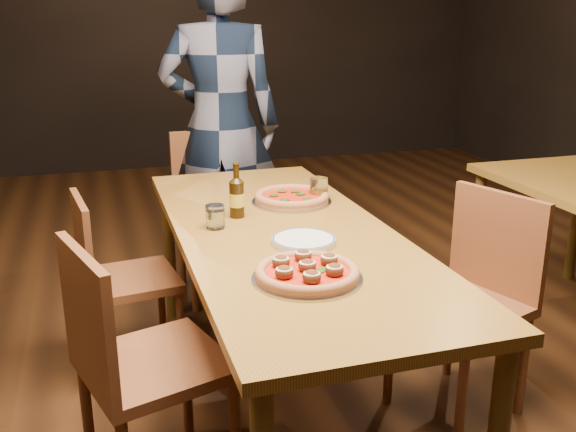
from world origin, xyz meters
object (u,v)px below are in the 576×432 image
object	(u,v)px
chair_main_sw	(130,278)
water_glass	(215,217)
pizza_meatball	(307,272)
beer_bottle	(237,198)
table_main	(284,247)
amber_glass	(319,189)
chair_main_e	(460,304)
diner	(220,127)
pizza_margherita	(292,197)
chair_main_nw	(155,362)
plate_stack	(304,241)
chair_end	(220,214)

from	to	relation	value
chair_main_sw	water_glass	distance (m)	0.62
chair_main_sw	pizza_meatball	xyz separation A→B (m)	(0.49, -0.96, 0.35)
beer_bottle	table_main	bearing A→B (deg)	-57.61
pizza_meatball	water_glass	world-z (taller)	water_glass
chair_main_sw	amber_glass	size ratio (longest dim) A/B	8.38
pizza_meatball	water_glass	xyz separation A→B (m)	(-0.18, 0.58, 0.02)
chair_main_e	water_glass	size ratio (longest dim) A/B	10.07
pizza_meatball	diner	bearing A→B (deg)	87.01
chair_main_e	beer_bottle	distance (m)	0.97
pizza_meatball	pizza_margherita	size ratio (longest dim) A/B	0.99
pizza_margherita	diner	distance (m)	0.99
chair_main_nw	plate_stack	xyz separation A→B (m)	(0.56, 0.17, 0.30)
plate_stack	diner	bearing A→B (deg)	89.90
chair_main_nw	plate_stack	bearing A→B (deg)	-89.56
beer_bottle	pizza_margherita	bearing A→B (deg)	26.58
chair_end	pizza_meatball	world-z (taller)	chair_end
pizza_margherita	table_main	bearing A→B (deg)	-111.78
chair_main_nw	water_glass	xyz separation A→B (m)	(0.29, 0.44, 0.33)
chair_main_e	amber_glass	world-z (taller)	chair_main_e
chair_main_e	diner	distance (m)	1.75
plate_stack	beer_bottle	world-z (taller)	beer_bottle
chair_main_nw	chair_main_e	bearing A→B (deg)	-101.95
table_main	pizza_margherita	world-z (taller)	pizza_margherita
plate_stack	beer_bottle	size ratio (longest dim) A/B	1.04
table_main	beer_bottle	size ratio (longest dim) A/B	9.14
chair_main_nw	diner	distance (m)	1.82
plate_stack	table_main	bearing A→B (deg)	97.04
pizza_margherita	amber_glass	distance (m)	0.13
water_glass	diner	bearing A→B (deg)	77.48
pizza_meatball	water_glass	distance (m)	0.61
chair_main_sw	diner	xyz separation A→B (m)	(0.59, 0.83, 0.51)
chair_main_nw	pizza_meatball	world-z (taller)	chair_main_nw
chair_main_e	chair_end	size ratio (longest dim) A/B	0.97
table_main	pizza_margherita	xyz separation A→B (m)	(0.14, 0.35, 0.09)
chair_main_sw	chair_end	world-z (taller)	chair_end
chair_end	amber_glass	size ratio (longest dim) A/B	9.43
chair_main_e	pizza_margherita	bearing A→B (deg)	-158.95
pizza_meatball	beer_bottle	world-z (taller)	beer_bottle
chair_end	pizza_meatball	distance (m)	1.65
chair_end	amber_glass	xyz separation A→B (m)	(0.29, -0.80, 0.32)
water_glass	amber_glass	bearing A→B (deg)	25.98
amber_glass	chair_main_e	bearing A→B (deg)	-57.75
chair_main_e	pizza_meatball	xyz separation A→B (m)	(-0.71, -0.23, 0.31)
chair_end	water_glass	xyz separation A→B (m)	(-0.22, -1.05, 0.32)
chair_end	plate_stack	bearing A→B (deg)	-89.95
pizza_meatball	table_main	bearing A→B (deg)	81.67
chair_end	pizza_margherita	distance (m)	0.87
pizza_margherita	diner	size ratio (longest dim) A/B	0.19
chair_main_nw	diner	world-z (taller)	diner
chair_end	water_glass	size ratio (longest dim) A/B	10.43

